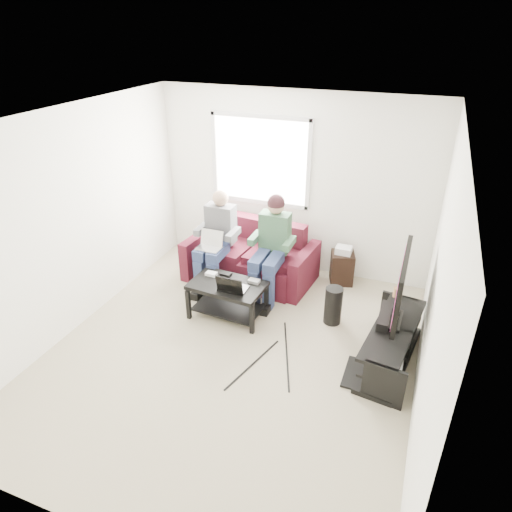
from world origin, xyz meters
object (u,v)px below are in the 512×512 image
(tv, at_px, (401,286))
(subwoofer, at_px, (333,305))
(tv_stand, at_px, (391,346))
(sofa, at_px, (252,258))
(end_table, at_px, (342,266))
(coffee_table, at_px, (228,292))

(tv, relative_size, subwoofer, 2.23)
(tv_stand, relative_size, tv, 1.31)
(sofa, bearing_deg, end_table, 15.20)
(sofa, distance_m, subwoofer, 1.52)
(coffee_table, xyz_separation_m, tv_stand, (2.05, -0.17, -0.13))
(tv_stand, xyz_separation_m, end_table, (-0.86, 1.51, 0.05))
(end_table, bearing_deg, coffee_table, -131.64)
(sofa, height_order, tv, tv)
(tv, xyz_separation_m, end_table, (-0.86, 1.41, -0.67))
(tv_stand, bearing_deg, sofa, 151.19)
(coffee_table, height_order, tv_stand, same)
(tv_stand, bearing_deg, end_table, 119.69)
(coffee_table, bearing_deg, subwoofer, 14.17)
(sofa, relative_size, end_table, 3.29)
(sofa, distance_m, end_table, 1.31)
(subwoofer, relative_size, end_table, 0.87)
(sofa, relative_size, tv_stand, 1.29)
(coffee_table, height_order, tv, tv)
(subwoofer, bearing_deg, tv, -27.44)
(tv_stand, xyz_separation_m, subwoofer, (-0.76, 0.49, 0.04))
(coffee_table, relative_size, tv_stand, 0.67)
(sofa, xyz_separation_m, end_table, (1.26, 0.34, -0.06))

